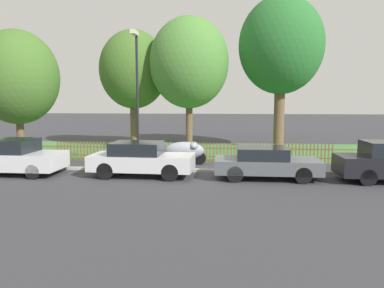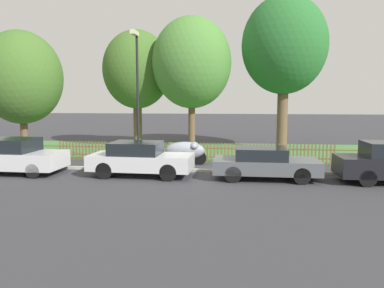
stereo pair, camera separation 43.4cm
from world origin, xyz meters
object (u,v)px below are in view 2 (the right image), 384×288
object	(u,v)px
parked_car_silver_hatchback	(16,156)
tree_nearest_kerb	(21,78)
covered_motorcycle	(186,151)
tree_far_left	(284,46)
street_lamp	(137,84)
parked_car_black_saloon	(140,159)
tree_mid_park	(192,63)
parked_car_navy_estate	(264,163)
tree_behind_motorcycle	(137,70)

from	to	relation	value
parked_car_silver_hatchback	tree_nearest_kerb	world-z (taller)	tree_nearest_kerb
covered_motorcycle	tree_far_left	xyz separation A→B (m)	(5.15, 5.85, 5.55)
tree_far_left	street_lamp	world-z (taller)	tree_far_left
parked_car_black_saloon	street_lamp	xyz separation A→B (m)	(-0.53, 1.73, 3.03)
parked_car_silver_hatchback	covered_motorcycle	distance (m)	7.35
covered_motorcycle	tree_mid_park	distance (m)	6.65
parked_car_black_saloon	tree_far_left	xyz separation A→B (m)	(6.65, 8.64, 5.51)
covered_motorcycle	tree_mid_park	xyz separation A→B (m)	(-0.28, 4.88, 4.51)
parked_car_navy_estate	tree_behind_motorcycle	world-z (taller)	tree_behind_motorcycle
covered_motorcycle	parked_car_silver_hatchback	bearing A→B (deg)	-161.58
covered_motorcycle	street_lamp	world-z (taller)	street_lamp
parked_car_black_saloon	street_lamp	bearing A→B (deg)	109.26
tree_nearest_kerb	parked_car_black_saloon	bearing A→B (deg)	-32.14
tree_nearest_kerb	covered_motorcycle	bearing A→B (deg)	-12.86
tree_behind_motorcycle	tree_mid_park	distance (m)	3.77
parked_car_silver_hatchback	parked_car_black_saloon	xyz separation A→B (m)	(5.27, 0.07, -0.02)
parked_car_navy_estate	tree_behind_motorcycle	size ratio (longest dim) A/B	0.55
parked_car_black_saloon	street_lamp	size ratio (longest dim) A/B	0.70
parked_car_silver_hatchback	tree_behind_motorcycle	xyz separation A→B (m)	(2.90, 8.82, 4.16)
parked_car_navy_estate	tree_mid_park	distance (m)	9.68
parked_car_black_saloon	tree_nearest_kerb	world-z (taller)	tree_nearest_kerb
tree_far_left	covered_motorcycle	bearing A→B (deg)	-131.37
tree_behind_motorcycle	tree_far_left	xyz separation A→B (m)	(9.02, -0.11, 1.33)
parked_car_silver_hatchback	parked_car_black_saloon	world-z (taller)	parked_car_silver_hatchback
tree_nearest_kerb	street_lamp	size ratio (longest dim) A/B	1.13
tree_nearest_kerb	parked_car_silver_hatchback	bearing A→B (deg)	-62.85
parked_car_black_saloon	parked_car_navy_estate	xyz separation A→B (m)	(4.95, -0.02, -0.07)
street_lamp	covered_motorcycle	bearing A→B (deg)	27.59
parked_car_navy_estate	tree_mid_park	size ratio (longest dim) A/B	0.51
tree_mid_park	street_lamp	bearing A→B (deg)	-106.42
tree_nearest_kerb	street_lamp	xyz separation A→B (m)	(7.30, -3.19, -0.50)
parked_car_black_saloon	tree_far_left	size ratio (longest dim) A/B	0.45
tree_nearest_kerb	tree_behind_motorcycle	distance (m)	6.70
parked_car_navy_estate	street_lamp	world-z (taller)	street_lamp
parked_car_navy_estate	covered_motorcycle	world-z (taller)	parked_car_navy_estate
parked_car_navy_estate	street_lamp	distance (m)	6.53
covered_motorcycle	parked_car_black_saloon	bearing A→B (deg)	-122.79
tree_nearest_kerb	tree_mid_park	size ratio (longest dim) A/B	0.86
parked_car_navy_estate	tree_far_left	distance (m)	10.44
tree_behind_motorcycle	street_lamp	size ratio (longest dim) A/B	1.23
tree_mid_park	parked_car_navy_estate	bearing A→B (deg)	-64.13
street_lamp	tree_mid_park	bearing A→B (deg)	73.58
parked_car_navy_estate	parked_car_silver_hatchback	bearing A→B (deg)	-179.14
street_lamp	parked_car_black_saloon	bearing A→B (deg)	-72.94
parked_car_navy_estate	tree_nearest_kerb	xyz separation A→B (m)	(-12.78, 4.94, 3.60)
parked_car_silver_hatchback	tree_behind_motorcycle	size ratio (longest dim) A/B	0.52
tree_behind_motorcycle	tree_mid_park	bearing A→B (deg)	-16.68
parked_car_black_saloon	tree_behind_motorcycle	bearing A→B (deg)	107.39
tree_behind_motorcycle	tree_far_left	world-z (taller)	tree_far_left
tree_nearest_kerb	tree_mid_park	distance (m)	9.51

